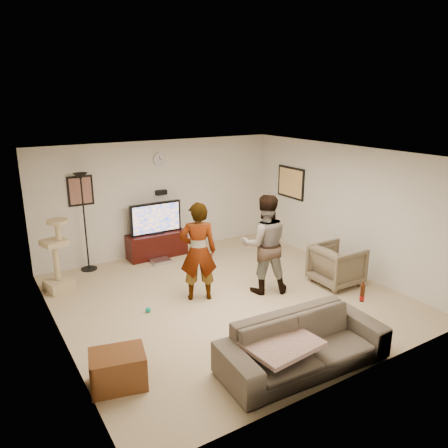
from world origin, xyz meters
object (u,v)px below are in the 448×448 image
person_left (198,252)px  armchair (337,265)px  beer_bottle (362,293)px  side_table (118,369)px  person_right (265,244)px  tv_stand (157,245)px  tv (156,218)px  cat_tree (56,255)px  sofa (304,344)px  floor_lamp (85,223)px

person_left → armchair: (2.49, -0.81, -0.49)m
beer_bottle → side_table: (-3.22, 0.88, -0.56)m
person_right → armchair: size_ratio=2.16×
tv_stand → tv: bearing=0.0°
beer_bottle → side_table: bearing=164.7°
tv → beer_bottle: 4.87m
tv → armchair: bearing=-53.6°
cat_tree → armchair: (4.50, -2.43, -0.30)m
person_left → side_table: 2.61m
tv → armchair: (2.29, -3.11, -0.50)m
cat_tree → armchair: bearing=-28.3°
tv → sofa: tv is taller
cat_tree → armchair: size_ratio=1.63×
person_left → person_right: size_ratio=0.97×
tv_stand → person_right: bearing=-70.4°
beer_bottle → side_table: 3.38m
tv_stand → person_right: person_right is taller
tv_stand → side_table: size_ratio=1.96×
person_left → floor_lamp: bearing=-36.8°
floor_lamp → sofa: (1.50, -4.79, -0.66)m
tv → person_left: person_left is taller
tv_stand → floor_lamp: floor_lamp is taller
person_right → tv: bearing=-46.1°
person_left → side_table: bearing=63.1°
armchair → beer_bottle: bearing=144.4°
beer_bottle → person_right: bearing=92.8°
cat_tree → tv: bearing=17.0°
floor_lamp → armchair: 4.95m
floor_lamp → sofa: size_ratio=0.88×
floor_lamp → person_left: bearing=-61.0°
tv_stand → armchair: bearing=-53.6°
person_right → sofa: bearing=90.4°
person_left → person_right: 1.20m
floor_lamp → sofa: 5.06m
beer_bottle → side_table: size_ratio=0.38×
person_left → sofa: (0.21, -2.46, -0.53)m
tv_stand → person_left: (-0.20, -2.29, 0.59)m
tv_stand → person_right: (0.94, -2.64, 0.62)m
cat_tree → armchair: cat_tree is taller
cat_tree → beer_bottle: (3.26, -4.08, 0.11)m
tv_stand → beer_bottle: size_ratio=5.17×
tv_stand → person_left: person_left is taller
floor_lamp → side_table: 4.05m
armchair → tv_stand: bearing=37.7°
sofa → side_table: (-2.18, 0.88, -0.11)m
floor_lamp → cat_tree: 1.06m
beer_bottle → side_table: beer_bottle is taller
armchair → tv: bearing=37.7°
cat_tree → side_table: (0.05, -3.20, -0.45)m
floor_lamp → side_table: (-0.68, -3.91, -0.77)m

